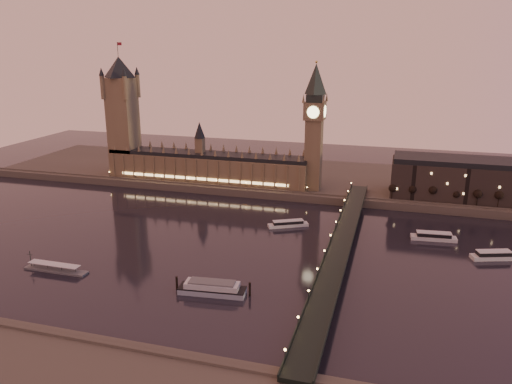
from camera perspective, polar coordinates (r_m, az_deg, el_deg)
ground at (r=325.83m, az=-6.80°, el=-5.63°), size 700.00×700.00×0.00m
far_embankment at (r=466.62m, az=4.47°, el=1.69°), size 560.00×130.00×6.00m
palace_of_westminster at (r=440.71m, az=-5.64°, el=3.28°), size 180.00×26.62×52.00m
victoria_tower at (r=468.26m, az=-15.04°, el=9.07°), size 31.68×31.68×118.00m
big_ben at (r=407.62m, az=6.71°, el=8.21°), size 17.68×17.68×104.00m
westminster_bridge at (r=302.01m, az=9.51°, el=-6.46°), size 13.20×260.00×15.30m
city_block at (r=426.61m, az=25.75°, el=1.31°), size 155.00×45.00×34.00m
bare_tree_0 at (r=400.77m, az=15.12°, el=0.36°), size 5.64×5.64×11.46m
bare_tree_1 at (r=400.96m, az=17.34°, el=0.19°), size 5.64×5.64×11.46m
bare_tree_2 at (r=401.75m, az=19.56°, el=0.01°), size 5.64×5.64×11.46m
bare_tree_3 at (r=403.15m, az=21.77°, el=-0.17°), size 5.64×5.64×11.46m
bare_tree_4 at (r=405.14m, az=23.95°, el=-0.34°), size 5.64×5.64×11.46m
bare_tree_5 at (r=407.73m, az=26.12°, el=-0.52°), size 5.64×5.64×11.46m
cruise_boat_a at (r=349.31m, az=3.69°, el=-3.64°), size 27.82×18.40×4.51m
cruise_boat_b at (r=345.28m, az=19.65°, el=-4.81°), size 29.14×9.91×5.28m
cruise_boat_c at (r=329.27m, az=25.51°, el=-6.55°), size 27.03×15.09×5.23m
moored_barge at (r=259.71m, az=-5.03°, el=-10.88°), size 39.49×13.12×7.28m
pontoon_pier at (r=304.74m, az=-21.91°, el=-8.18°), size 38.33×6.39×10.22m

